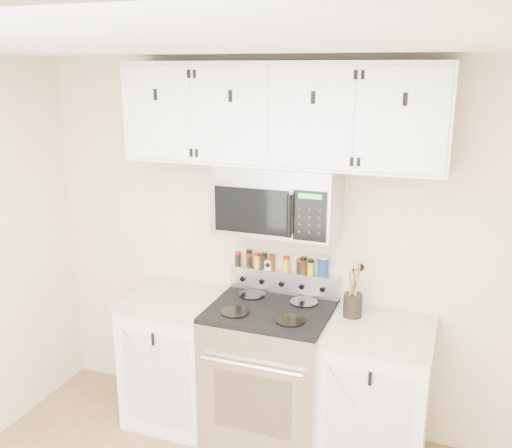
% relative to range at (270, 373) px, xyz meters
% --- Properties ---
extents(back_wall, '(3.50, 0.01, 2.50)m').
position_rel_range_xyz_m(back_wall, '(0.00, 0.32, 0.76)').
color(back_wall, beige).
rests_on(back_wall, floor).
extents(ceiling, '(3.50, 3.50, 0.01)m').
position_rel_range_xyz_m(ceiling, '(0.00, -1.43, 2.01)').
color(ceiling, white).
rests_on(ceiling, back_wall).
extents(range, '(0.76, 0.65, 1.10)m').
position_rel_range_xyz_m(range, '(0.00, 0.00, 0.00)').
color(range, '#B7B7BA').
rests_on(range, floor).
extents(base_cabinet_left, '(0.64, 0.62, 0.92)m').
position_rel_range_xyz_m(base_cabinet_left, '(-0.69, 0.02, -0.03)').
color(base_cabinet_left, white).
rests_on(base_cabinet_left, floor).
extents(base_cabinet_right, '(0.64, 0.62, 0.92)m').
position_rel_range_xyz_m(base_cabinet_right, '(0.69, 0.02, -0.03)').
color(base_cabinet_right, white).
rests_on(base_cabinet_right, floor).
extents(microwave, '(0.76, 0.44, 0.42)m').
position_rel_range_xyz_m(microwave, '(0.00, 0.13, 1.14)').
color(microwave, '#9E9EA3').
rests_on(microwave, back_wall).
extents(upper_cabinets, '(2.00, 0.35, 0.62)m').
position_rel_range_xyz_m(upper_cabinets, '(-0.00, 0.15, 1.66)').
color(upper_cabinets, white).
rests_on(upper_cabinets, back_wall).
extents(utensil_crock, '(0.12, 0.12, 0.34)m').
position_rel_range_xyz_m(utensil_crock, '(0.50, 0.12, 0.52)').
color(utensil_crock, black).
rests_on(utensil_crock, base_cabinet_right).
extents(kitchen_timer, '(0.06, 0.06, 0.06)m').
position_rel_range_xyz_m(kitchen_timer, '(-0.11, 0.28, 0.65)').
color(kitchen_timer, white).
rests_on(kitchen_timer, range).
extents(salt_canister, '(0.07, 0.07, 0.13)m').
position_rel_range_xyz_m(salt_canister, '(0.27, 0.28, 0.68)').
color(salt_canister, navy).
rests_on(salt_canister, range).
extents(spice_jar_0, '(0.04, 0.04, 0.09)m').
position_rel_range_xyz_m(spice_jar_0, '(-0.34, 0.28, 0.66)').
color(spice_jar_0, black).
rests_on(spice_jar_0, range).
extents(spice_jar_1, '(0.04, 0.04, 0.12)m').
position_rel_range_xyz_m(spice_jar_1, '(-0.25, 0.28, 0.67)').
color(spice_jar_1, '#38260D').
rests_on(spice_jar_1, range).
extents(spice_jar_2, '(0.04, 0.04, 0.09)m').
position_rel_range_xyz_m(spice_jar_2, '(-0.25, 0.28, 0.66)').
color(spice_jar_2, black).
rests_on(spice_jar_2, range).
extents(spice_jar_3, '(0.04, 0.04, 0.10)m').
position_rel_range_xyz_m(spice_jar_3, '(-0.19, 0.28, 0.66)').
color(spice_jar_3, yellow).
rests_on(spice_jar_3, range).
extents(spice_jar_4, '(0.04, 0.04, 0.11)m').
position_rel_range_xyz_m(spice_jar_4, '(-0.14, 0.28, 0.67)').
color(spice_jar_4, black).
rests_on(spice_jar_4, range).
extents(spice_jar_5, '(0.04, 0.04, 0.11)m').
position_rel_range_xyz_m(spice_jar_5, '(-0.09, 0.28, 0.67)').
color(spice_jar_5, '#472F11').
rests_on(spice_jar_5, range).
extents(spice_jar_6, '(0.04, 0.04, 0.10)m').
position_rel_range_xyz_m(spice_jar_6, '(0.01, 0.28, 0.67)').
color(spice_jar_6, gold).
rests_on(spice_jar_6, range).
extents(spice_jar_7, '(0.04, 0.04, 0.10)m').
position_rel_range_xyz_m(spice_jar_7, '(0.11, 0.28, 0.66)').
color(spice_jar_7, black).
rests_on(spice_jar_7, range).
extents(spice_jar_8, '(0.04, 0.04, 0.11)m').
position_rel_range_xyz_m(spice_jar_8, '(0.13, 0.28, 0.67)').
color(spice_jar_8, '#40270F').
rests_on(spice_jar_8, range).
extents(spice_jar_9, '(0.04, 0.04, 0.10)m').
position_rel_range_xyz_m(spice_jar_9, '(0.18, 0.28, 0.66)').
color(spice_jar_9, yellow).
rests_on(spice_jar_9, range).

